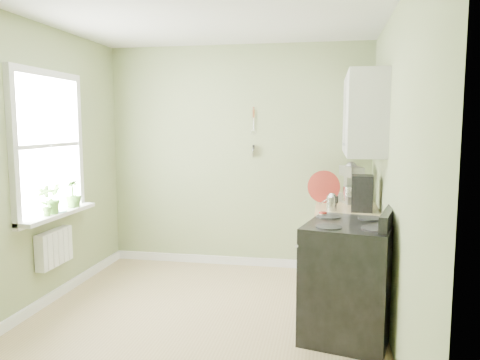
% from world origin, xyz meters
% --- Properties ---
extents(floor, '(3.20, 3.60, 0.02)m').
position_xyz_m(floor, '(0.00, 0.00, -0.01)').
color(floor, tan).
rests_on(floor, ground).
extents(ceiling, '(3.20, 3.60, 0.02)m').
position_xyz_m(ceiling, '(0.00, 0.00, 2.71)').
color(ceiling, white).
rests_on(ceiling, wall_back).
extents(wall_back, '(3.20, 0.02, 2.70)m').
position_xyz_m(wall_back, '(0.00, 1.81, 1.35)').
color(wall_back, '#94A16E').
rests_on(wall_back, floor).
extents(wall_left, '(0.02, 3.60, 2.70)m').
position_xyz_m(wall_left, '(-1.61, 0.00, 1.35)').
color(wall_left, '#94A16E').
rests_on(wall_left, floor).
extents(wall_right, '(0.02, 3.60, 2.70)m').
position_xyz_m(wall_right, '(1.61, 0.00, 1.35)').
color(wall_right, '#94A16E').
rests_on(wall_right, floor).
extents(base_cabinets, '(0.60, 1.60, 0.87)m').
position_xyz_m(base_cabinets, '(1.30, 1.00, 0.43)').
color(base_cabinets, silver).
rests_on(base_cabinets, floor).
extents(countertop, '(0.64, 1.60, 0.04)m').
position_xyz_m(countertop, '(1.29, 1.00, 0.89)').
color(countertop, '#CFB77F').
rests_on(countertop, base_cabinets).
extents(upper_cabinets, '(0.35, 1.40, 0.80)m').
position_xyz_m(upper_cabinets, '(1.43, 1.10, 1.85)').
color(upper_cabinets, silver).
rests_on(upper_cabinets, wall_right).
extents(window, '(0.06, 1.14, 1.44)m').
position_xyz_m(window, '(-1.58, 0.30, 1.55)').
color(window, white).
rests_on(window, wall_left).
extents(window_sill, '(0.18, 1.14, 0.04)m').
position_xyz_m(window_sill, '(-1.51, 0.30, 0.88)').
color(window_sill, white).
rests_on(window_sill, wall_left).
extents(radiator, '(0.12, 0.50, 0.35)m').
position_xyz_m(radiator, '(-1.54, 0.25, 0.55)').
color(radiator, white).
rests_on(radiator, wall_left).
extents(wall_utensils, '(0.02, 0.14, 0.58)m').
position_xyz_m(wall_utensils, '(0.20, 1.78, 1.56)').
color(wall_utensils, '#CFB77F').
rests_on(wall_utensils, wall_back).
extents(stove, '(0.85, 0.91, 1.08)m').
position_xyz_m(stove, '(1.28, 0.02, 0.49)').
color(stove, black).
rests_on(stove, floor).
extents(stand_mixer, '(0.32, 0.40, 0.43)m').
position_xyz_m(stand_mixer, '(1.34, 1.36, 1.09)').
color(stand_mixer, '#B2B2B7').
rests_on(stand_mixer, countertop).
extents(kettle, '(0.17, 0.10, 0.17)m').
position_xyz_m(kettle, '(1.13, 0.80, 1.00)').
color(kettle, silver).
rests_on(kettle, countertop).
extents(coffee_maker, '(0.21, 0.23, 0.35)m').
position_xyz_m(coffee_maker, '(1.42, 0.83, 1.08)').
color(coffee_maker, black).
rests_on(coffee_maker, countertop).
extents(red_tray, '(0.36, 0.13, 0.35)m').
position_xyz_m(red_tray, '(1.05, 1.25, 1.09)').
color(red_tray, '#A92F24').
rests_on(red_tray, countertop).
extents(jar, '(0.07, 0.07, 0.08)m').
position_xyz_m(jar, '(1.05, 0.30, 0.95)').
color(jar, beige).
rests_on(jar, countertop).
extents(plant_a, '(0.18, 0.15, 0.29)m').
position_xyz_m(plant_a, '(-1.50, 0.09, 1.05)').
color(plant_a, '#4F832F').
rests_on(plant_a, window_sill).
extents(plant_b, '(0.18, 0.20, 0.29)m').
position_xyz_m(plant_b, '(-1.50, 0.22, 1.05)').
color(plant_b, '#4F832F').
rests_on(plant_b, window_sill).
extents(plant_c, '(0.20, 0.20, 0.29)m').
position_xyz_m(plant_c, '(-1.50, 0.57, 1.04)').
color(plant_c, '#4F832F').
rests_on(plant_c, window_sill).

